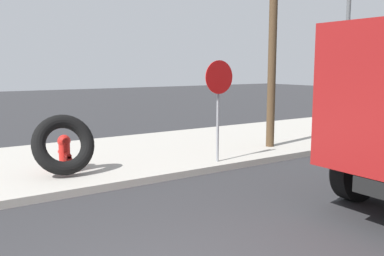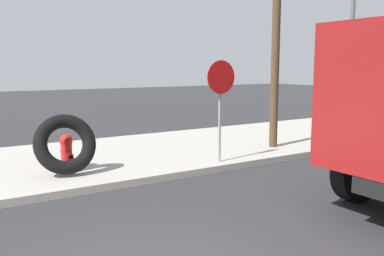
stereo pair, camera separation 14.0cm
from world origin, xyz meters
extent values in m
cube|color=#ADA89E|center=(0.00, 6.50, 0.07)|extent=(36.00, 5.00, 0.15)
cylinder|color=red|center=(0.78, 5.57, 0.43)|extent=(0.24, 0.24, 0.55)
sphere|color=red|center=(0.78, 5.57, 0.77)|extent=(0.27, 0.27, 0.27)
cylinder|color=red|center=(0.78, 5.35, 0.49)|extent=(0.11, 0.19, 0.11)
cylinder|color=red|center=(0.78, 5.78, 0.49)|extent=(0.11, 0.19, 0.11)
cylinder|color=red|center=(0.78, 5.35, 0.43)|extent=(0.13, 0.19, 0.13)
torus|color=black|center=(0.62, 5.08, 0.79)|extent=(1.32, 0.83, 1.27)
cylinder|color=gray|center=(3.98, 4.35, 1.32)|extent=(0.06, 0.06, 2.34)
cylinder|color=red|center=(3.98, 4.31, 2.11)|extent=(0.76, 0.02, 0.76)
cylinder|color=black|center=(4.53, 1.05, 0.55)|extent=(1.11, 0.32, 1.10)
cylinder|color=#4C3823|center=(6.35, 5.05, 2.93)|extent=(0.22, 0.22, 5.55)
cylinder|color=#595B5E|center=(8.80, 4.51, 3.33)|extent=(0.12, 0.12, 6.36)
camera|label=1|loc=(-1.98, -3.38, 2.35)|focal=39.89mm
camera|label=2|loc=(-1.86, -3.46, 2.35)|focal=39.89mm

